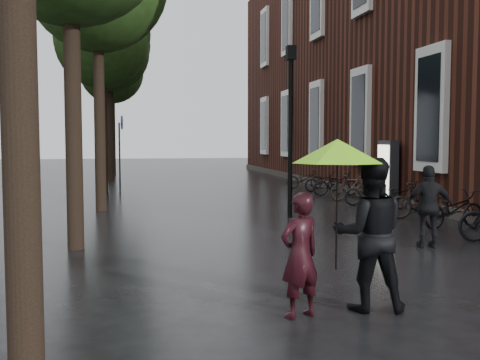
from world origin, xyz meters
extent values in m
cube|color=#38160F|center=(10.50, 19.50, 6.00)|extent=(10.00, 33.00, 12.00)
cube|color=silver|center=(5.45, 10.50, 3.00)|extent=(0.25, 1.60, 3.60)
cube|color=black|center=(5.35, 10.50, 3.00)|extent=(0.10, 1.20, 3.00)
cube|color=silver|center=(5.45, 15.50, 3.00)|extent=(0.25, 1.60, 3.60)
cube|color=black|center=(5.35, 15.50, 3.00)|extent=(0.10, 1.20, 3.00)
cube|color=silver|center=(5.45, 20.50, 3.00)|extent=(0.25, 1.60, 3.60)
cube|color=black|center=(5.35, 20.50, 3.00)|extent=(0.10, 1.20, 3.00)
cube|color=silver|center=(5.45, 25.50, 3.00)|extent=(0.25, 1.60, 3.60)
cube|color=black|center=(5.35, 25.50, 3.00)|extent=(0.10, 1.20, 3.00)
cube|color=silver|center=(5.45, 25.50, 8.50)|extent=(0.25, 1.60, 3.60)
cube|color=black|center=(5.35, 25.50, 8.50)|extent=(0.10, 1.20, 3.00)
cube|color=silver|center=(5.45, 30.50, 3.00)|extent=(0.25, 1.60, 3.60)
cube|color=black|center=(5.35, 30.50, 3.00)|extent=(0.10, 1.20, 3.00)
cube|color=silver|center=(5.45, 30.50, 8.50)|extent=(0.25, 1.60, 3.60)
cube|color=black|center=(5.35, 30.50, 8.50)|extent=(0.10, 1.20, 3.00)
cube|color=#3F3833|center=(5.60, 19.50, 0.15)|extent=(0.40, 33.00, 0.30)
cylinder|color=black|center=(-4.00, 1.00, 2.34)|extent=(0.32, 0.32, 4.68)
cylinder|color=black|center=(-4.10, 7.00, 2.25)|extent=(0.32, 0.32, 4.51)
cylinder|color=black|center=(-3.90, 13.00, 2.48)|extent=(0.32, 0.32, 4.95)
cylinder|color=black|center=(-4.05, 19.00, 2.20)|extent=(0.32, 0.32, 4.40)
cylinder|color=black|center=(-3.95, 25.00, 2.39)|extent=(0.32, 0.32, 4.79)
cylinder|color=black|center=(-4.00, 31.00, 2.28)|extent=(0.32, 0.32, 4.57)
imported|color=black|center=(-1.09, 2.12, 0.75)|extent=(0.64, 0.53, 1.51)
imported|color=black|center=(-0.15, 2.25, 0.95)|extent=(1.06, 0.91, 1.91)
cylinder|color=black|center=(-0.63, 2.12, 1.28)|extent=(0.02, 0.02, 1.43)
cone|color=#8AFC1A|center=(-0.63, 2.12, 1.99)|extent=(1.12, 1.12, 0.29)
cylinder|color=black|center=(-0.63, 2.12, 2.17)|extent=(0.02, 0.02, 0.08)
imported|color=black|center=(2.70, 5.78, 0.81)|extent=(1.02, 0.59, 1.63)
imported|color=black|center=(4.54, 7.85, 0.46)|extent=(1.85, 0.93, 0.93)
imported|color=black|center=(4.57, 9.55, 0.49)|extent=(1.67, 0.68, 0.97)
imported|color=black|center=(4.78, 11.08, 0.46)|extent=(1.75, 0.61, 0.92)
imported|color=black|center=(4.55, 12.65, 0.44)|extent=(1.70, 0.71, 0.87)
imported|color=black|center=(4.49, 14.08, 0.46)|extent=(1.55, 0.53, 0.91)
imported|color=black|center=(4.57, 15.76, 0.46)|extent=(1.78, 0.67, 0.93)
imported|color=black|center=(4.70, 17.60, 0.42)|extent=(1.67, 0.84, 0.84)
imported|color=black|center=(4.42, 19.07, 0.43)|extent=(1.65, 0.60, 0.86)
cube|color=black|center=(5.31, 12.94, 1.05)|extent=(0.29, 1.39, 2.10)
cube|color=white|center=(5.15, 12.94, 1.10)|extent=(0.04, 1.17, 1.72)
cylinder|color=black|center=(1.27, 10.56, 2.18)|extent=(0.13, 0.13, 4.35)
cube|color=black|center=(1.27, 10.56, 4.46)|extent=(0.24, 0.24, 0.38)
sphere|color=#FFE5B2|center=(1.27, 10.56, 4.46)|extent=(0.20, 0.20, 0.20)
cylinder|color=#262628|center=(-3.43, 18.96, 1.40)|extent=(0.07, 0.07, 2.81)
cylinder|color=#0D2D95|center=(-3.31, 18.96, 2.81)|extent=(0.03, 0.56, 0.56)
camera|label=1|loc=(-3.07, -4.21, 2.13)|focal=42.00mm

